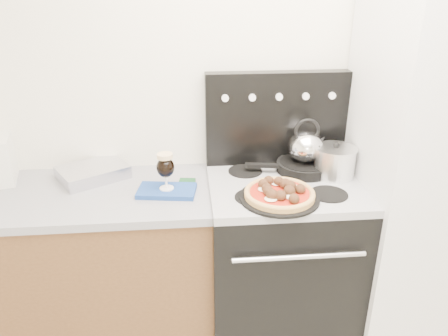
{
  "coord_description": "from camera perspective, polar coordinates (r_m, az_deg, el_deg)",
  "views": [
    {
      "loc": [
        -0.4,
        -0.77,
        1.87
      ],
      "look_at": [
        -0.24,
        1.05,
        1.07
      ],
      "focal_mm": 35.0,
      "sensor_mm": 36.0,
      "label": 1
    }
  ],
  "objects": [
    {
      "name": "tea_kettle",
      "position": [
        2.3,
        10.66,
        3.06
      ],
      "size": [
        0.22,
        0.22,
        0.2
      ],
      "primitive_type": null,
      "rotation": [
        0.0,
        0.0,
        -0.26
      ],
      "color": "silver",
      "rests_on": "skillet"
    },
    {
      "name": "pizza_pan",
      "position": [
        2.05,
        7.23,
        -3.87
      ],
      "size": [
        0.38,
        0.38,
        0.01
      ],
      "primitive_type": "cylinder",
      "rotation": [
        0.0,
        0.0,
        0.03
      ],
      "color": "black",
      "rests_on": "cooktop"
    },
    {
      "name": "cooktop",
      "position": [
        2.22,
        7.9,
        -2.34
      ],
      "size": [
        0.76,
        0.65,
        0.04
      ],
      "primitive_type": "cube",
      "color": "#ADADB2",
      "rests_on": "stove_body"
    },
    {
      "name": "base_cabinet",
      "position": [
        2.52,
        -18.95,
        -12.64
      ],
      "size": [
        1.45,
        0.6,
        0.86
      ],
      "primitive_type": "cube",
      "color": "brown",
      "rests_on": "ground"
    },
    {
      "name": "beer_glass",
      "position": [
        2.1,
        -7.63,
        -0.42
      ],
      "size": [
        0.1,
        0.1,
        0.19
      ],
      "primitive_type": null,
      "rotation": [
        0.0,
        0.0,
        -0.23
      ],
      "color": "black",
      "rests_on": "oven_mitt"
    },
    {
      "name": "room_shell",
      "position": [
        1.29,
        13.71,
        -5.67
      ],
      "size": [
        3.52,
        3.01,
        2.52
      ],
      "color": "beige",
      "rests_on": "ground"
    },
    {
      "name": "pizza",
      "position": [
        2.04,
        7.27,
        -3.14
      ],
      "size": [
        0.39,
        0.39,
        0.05
      ],
      "primitive_type": null,
      "rotation": [
        0.0,
        0.0,
        0.24
      ],
      "color": "gold",
      "rests_on": "pizza_pan"
    },
    {
      "name": "stove_body",
      "position": [
        2.46,
        7.29,
        -12.0
      ],
      "size": [
        0.76,
        0.65,
        0.88
      ],
      "primitive_type": "cube",
      "color": "black",
      "rests_on": "ground"
    },
    {
      "name": "oven_mitt",
      "position": [
        2.15,
        -7.48,
        -2.98
      ],
      "size": [
        0.3,
        0.2,
        0.02
      ],
      "primitive_type": "cube",
      "rotation": [
        0.0,
        0.0,
        -0.15
      ],
      "color": "navy",
      "rests_on": "countertop"
    },
    {
      "name": "countertop",
      "position": [
        2.29,
        -20.43,
        -3.49
      ],
      "size": [
        1.48,
        0.63,
        0.04
      ],
      "primitive_type": "cube",
      "color": "gray",
      "rests_on": "base_cabinet"
    },
    {
      "name": "stock_pot",
      "position": [
        2.3,
        14.23,
        0.66
      ],
      "size": [
        0.25,
        0.25,
        0.15
      ],
      "primitive_type": "cylinder",
      "rotation": [
        0.0,
        0.0,
        -0.24
      ],
      "color": "silver",
      "rests_on": "cooktop"
    },
    {
      "name": "backguard",
      "position": [
        2.37,
        6.83,
        6.45
      ],
      "size": [
        0.76,
        0.08,
        0.5
      ],
      "primitive_type": "cube",
      "color": "black",
      "rests_on": "cooktop"
    },
    {
      "name": "fridge",
      "position": [
        2.43,
        24.39,
        -0.69
      ],
      "size": [
        0.64,
        0.68,
        1.9
      ],
      "primitive_type": "cube",
      "color": "silver",
      "rests_on": "ground"
    },
    {
      "name": "foil_sheet",
      "position": [
        2.38,
        -16.74,
        -0.54
      ],
      "size": [
        0.41,
        0.38,
        0.07
      ],
      "primitive_type": "cube",
      "rotation": [
        0.0,
        0.0,
        0.55
      ],
      "color": "white",
      "rests_on": "countertop"
    },
    {
      "name": "skillet",
      "position": [
        2.35,
        10.43,
        0.19
      ],
      "size": [
        0.33,
        0.33,
        0.05
      ],
      "primitive_type": "cylinder",
      "rotation": [
        0.0,
        0.0,
        -0.16
      ],
      "color": "black",
      "rests_on": "cooktop"
    }
  ]
}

